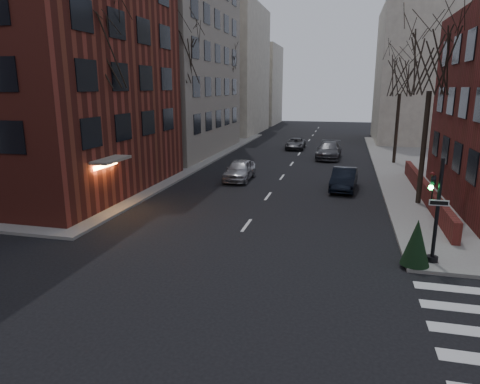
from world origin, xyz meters
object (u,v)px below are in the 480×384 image
streetlamp_near (169,121)px  car_lane_gray (329,150)px  tree_right_b (401,76)px  evergreen_shrub (416,242)px  traffic_signal (435,217)px  parked_sedan (344,179)px  tree_left_b (179,58)px  tree_left_c (226,74)px  car_lane_far (295,144)px  tree_right_a (432,61)px  tree_left_a (97,52)px  car_lane_silver (240,170)px  streetlamp_far (236,108)px

streetlamp_near → car_lane_gray: bearing=46.4°
tree_right_b → evergreen_shrub: size_ratio=5.19×
traffic_signal → parked_sedan: traffic_signal is taller
tree_left_b → tree_left_c: size_ratio=1.11×
car_lane_far → tree_right_a: bearing=-66.3°
tree_left_b → evergreen_shrub: 25.05m
tree_left_a → tree_left_b: bearing=90.0°
traffic_signal → tree_left_c: (-16.74, 31.01, 6.12)m
tree_left_a → car_lane_silver: 12.77m
streetlamp_near → car_lane_far: size_ratio=1.47×
traffic_signal → streetlamp_near: (-16.14, 13.01, 2.33)m
traffic_signal → car_lane_gray: size_ratio=0.74×
car_lane_silver → car_lane_far: car_lane_silver is taller
traffic_signal → car_lane_far: (-8.74, 30.47, -1.31)m
tree_right_b → car_lane_gray: size_ratio=1.70×
tree_left_c → car_lane_far: 10.93m
tree_right_a → streetlamp_far: (-17.00, 24.00, -3.79)m
tree_left_b → tree_right_b: tree_left_b is taller
tree_right_a → parked_sedan: tree_right_a is taller
tree_right_b → streetlamp_near: 20.01m
tree_left_c → evergreen_shrub: 36.06m
tree_left_c → evergreen_shrub: tree_left_c is taller
tree_left_c → tree_right_a: (17.60, -22.00, 0.00)m
streetlamp_near → car_lane_silver: bearing=3.0°
tree_left_b → evergreen_shrub: tree_left_b is taller
tree_left_a → car_lane_gray: size_ratio=1.90×
tree_right_b → car_lane_gray: tree_right_b is taller
car_lane_silver → car_lane_far: (2.09, 17.19, -0.15)m
tree_left_a → tree_right_b: (17.60, 18.00, -0.88)m
car_lane_gray → streetlamp_far: bearing=146.1°
tree_left_a → streetlamp_near: tree_left_a is taller
streetlamp_near → streetlamp_far: bearing=90.0°
streetlamp_far → evergreen_shrub: 37.05m
car_lane_silver → car_lane_gray: size_ratio=0.81×
car_lane_far → tree_right_b: bearing=-38.3°
tree_right_b → streetlamp_far: tree_right_b is taller
streetlamp_near → car_lane_far: streetlamp_near is taller
car_lane_silver → car_lane_gray: bearing=62.9°
streetlamp_near → parked_sedan: streetlamp_near is taller
tree_left_c → car_lane_silver: size_ratio=2.21×
streetlamp_near → evergreen_shrub: (15.50, -13.50, -3.20)m
streetlamp_far → evergreen_shrub: bearing=-65.2°
tree_left_b → streetlamp_far: bearing=87.9°
traffic_signal → streetlamp_far: 36.81m
tree_right_a → car_lane_far: size_ratio=2.27×
streetlamp_far → parked_sedan: size_ratio=1.44×
tree_right_a → tree_right_b: size_ratio=1.06×
tree_left_b → car_lane_far: bearing=59.3°
tree_right_a → tree_right_b: bearing=90.0°
tree_right_b → car_lane_silver: tree_right_b is taller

